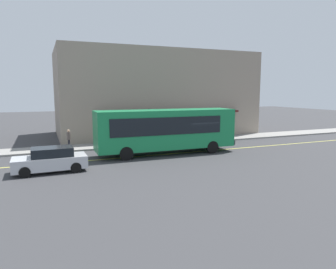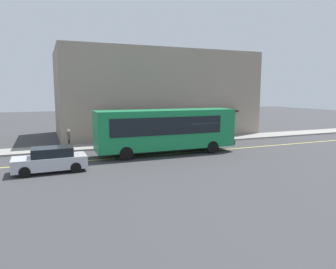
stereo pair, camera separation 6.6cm
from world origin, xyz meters
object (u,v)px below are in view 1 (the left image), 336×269
Objects in this scene: bus at (167,129)px; car_silver at (51,160)px; traffic_light at (150,118)px; pedestrian_near_storefront at (221,128)px; pedestrian_by_curb at (69,137)px.

car_silver is (-8.68, -2.43, -1.24)m from bus.
traffic_light reaches higher than pedestrian_near_storefront.
pedestrian_near_storefront is at bearing 29.07° from bus.
traffic_light is 1.95× the size of pedestrian_by_curb.
car_silver is at bearing -164.36° from bus.
pedestrian_near_storefront is (7.71, 4.29, -0.75)m from bus.
pedestrian_near_storefront reaches higher than car_silver.
car_silver is at bearing -142.60° from traffic_light.
bus is 8.29m from pedestrian_by_curb.
traffic_light is at bearing 88.73° from bus.
pedestrian_near_storefront is at bearing 0.12° from pedestrian_by_curb.
pedestrian_by_curb is (-7.07, 4.26, -0.85)m from bus.
traffic_light is at bearing 37.40° from car_silver.
bus reaches higher than traffic_light.
traffic_light is at bearing -179.93° from pedestrian_near_storefront.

